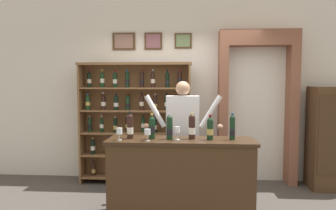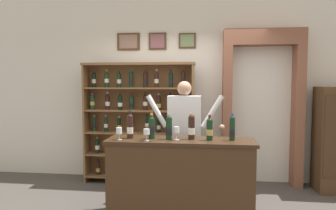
{
  "view_description": "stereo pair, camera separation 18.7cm",
  "coord_description": "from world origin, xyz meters",
  "px_view_note": "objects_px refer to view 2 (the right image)",
  "views": [
    {
      "loc": [
        0.13,
        -3.69,
        1.67
      ],
      "look_at": [
        -0.14,
        0.12,
        1.39
      ],
      "focal_mm": 32.84,
      "sensor_mm": 36.0,
      "label": 1
    },
    {
      "loc": [
        0.32,
        -3.68,
        1.67
      ],
      "look_at": [
        -0.14,
        0.12,
        1.39
      ],
      "focal_mm": 32.84,
      "sensor_mm": 36.0,
      "label": 2
    }
  ],
  "objects_px": {
    "shopkeeper": "(184,127)",
    "tasting_bottle_bianco": "(130,126)",
    "tasting_bottle_chianti": "(169,127)",
    "wine_glass_center": "(147,132)",
    "tasting_bottle_super_tuscan": "(210,129)",
    "tasting_bottle_prosecco": "(232,128)",
    "wine_shelf": "(139,119)",
    "wine_glass_left": "(177,131)",
    "tasting_counter": "(180,179)",
    "wine_glass_right": "(119,131)",
    "tasting_bottle_grappa": "(191,127)",
    "tasting_bottle_rosso": "(152,127)"
  },
  "relations": [
    {
      "from": "shopkeeper",
      "to": "tasting_bottle_bianco",
      "type": "relative_size",
      "value": 5.01
    },
    {
      "from": "tasting_bottle_chianti",
      "to": "wine_glass_center",
      "type": "distance_m",
      "value": 0.29
    },
    {
      "from": "tasting_bottle_super_tuscan",
      "to": "tasting_bottle_prosecco",
      "type": "height_order",
      "value": "tasting_bottle_prosecco"
    },
    {
      "from": "tasting_bottle_super_tuscan",
      "to": "wine_glass_center",
      "type": "height_order",
      "value": "tasting_bottle_super_tuscan"
    },
    {
      "from": "tasting_bottle_bianco",
      "to": "tasting_bottle_prosecco",
      "type": "height_order",
      "value": "tasting_bottle_bianco"
    },
    {
      "from": "shopkeeper",
      "to": "tasting_bottle_bianco",
      "type": "height_order",
      "value": "shopkeeper"
    },
    {
      "from": "wine_shelf",
      "to": "wine_glass_left",
      "type": "distance_m",
      "value": 1.52
    },
    {
      "from": "tasting_counter",
      "to": "tasting_bottle_prosecco",
      "type": "bearing_deg",
      "value": 0.89
    },
    {
      "from": "tasting_bottle_prosecco",
      "to": "tasting_bottle_bianco",
      "type": "bearing_deg",
      "value": -179.53
    },
    {
      "from": "wine_glass_left",
      "to": "wine_glass_right",
      "type": "bearing_deg",
      "value": -174.32
    },
    {
      "from": "wine_shelf",
      "to": "tasting_bottle_chianti",
      "type": "relative_size",
      "value": 6.37
    },
    {
      "from": "tasting_bottle_super_tuscan",
      "to": "wine_glass_center",
      "type": "distance_m",
      "value": 0.75
    },
    {
      "from": "wine_shelf",
      "to": "shopkeeper",
      "type": "relative_size",
      "value": 1.18
    },
    {
      "from": "tasting_bottle_bianco",
      "to": "tasting_bottle_chianti",
      "type": "relative_size",
      "value": 1.08
    },
    {
      "from": "wine_glass_center",
      "to": "wine_glass_left",
      "type": "relative_size",
      "value": 0.89
    },
    {
      "from": "wine_shelf",
      "to": "tasting_bottle_super_tuscan",
      "type": "bearing_deg",
      "value": -48.68
    },
    {
      "from": "tasting_counter",
      "to": "tasting_bottle_chianti",
      "type": "bearing_deg",
      "value": -176.0
    },
    {
      "from": "tasting_counter",
      "to": "wine_glass_left",
      "type": "distance_m",
      "value": 0.61
    },
    {
      "from": "tasting_bottle_chianti",
      "to": "tasting_bottle_bianco",
      "type": "bearing_deg",
      "value": 178.94
    },
    {
      "from": "wine_shelf",
      "to": "wine_glass_center",
      "type": "height_order",
      "value": "wine_shelf"
    },
    {
      "from": "tasting_counter",
      "to": "tasting_bottle_chianti",
      "type": "xyz_separation_m",
      "value": [
        -0.14,
        -0.01,
        0.64
      ]
    },
    {
      "from": "tasting_bottle_prosecco",
      "to": "wine_glass_right",
      "type": "xyz_separation_m",
      "value": [
        -1.35,
        -0.12,
        -0.04
      ]
    },
    {
      "from": "tasting_bottle_chianti",
      "to": "wine_shelf",
      "type": "bearing_deg",
      "value": 116.77
    },
    {
      "from": "tasting_bottle_prosecco",
      "to": "wine_glass_left",
      "type": "distance_m",
      "value": 0.66
    },
    {
      "from": "tasting_counter",
      "to": "wine_glass_left",
      "type": "height_order",
      "value": "wine_glass_left"
    },
    {
      "from": "wine_glass_center",
      "to": "wine_glass_left",
      "type": "height_order",
      "value": "wine_glass_left"
    },
    {
      "from": "shopkeeper",
      "to": "tasting_bottle_super_tuscan",
      "type": "bearing_deg",
      "value": -59.29
    },
    {
      "from": "tasting_bottle_prosecco",
      "to": "wine_glass_right",
      "type": "distance_m",
      "value": 1.36
    },
    {
      "from": "tasting_bottle_grappa",
      "to": "tasting_bottle_super_tuscan",
      "type": "bearing_deg",
      "value": -10.97
    },
    {
      "from": "tasting_counter",
      "to": "wine_glass_right",
      "type": "relative_size",
      "value": 11.99
    },
    {
      "from": "tasting_bottle_super_tuscan",
      "to": "wine_glass_left",
      "type": "bearing_deg",
      "value": -175.33
    },
    {
      "from": "tasting_bottle_prosecco",
      "to": "wine_glass_right",
      "type": "height_order",
      "value": "tasting_bottle_prosecco"
    },
    {
      "from": "tasting_counter",
      "to": "shopkeeper",
      "type": "relative_size",
      "value": 1.06
    },
    {
      "from": "wine_shelf",
      "to": "shopkeeper",
      "type": "height_order",
      "value": "wine_shelf"
    },
    {
      "from": "tasting_counter",
      "to": "tasting_bottle_super_tuscan",
      "type": "bearing_deg",
      "value": -2.37
    },
    {
      "from": "tasting_bottle_rosso",
      "to": "wine_glass_left",
      "type": "distance_m",
      "value": 0.32
    },
    {
      "from": "tasting_bottle_rosso",
      "to": "wine_glass_right",
      "type": "bearing_deg",
      "value": -163.29
    },
    {
      "from": "shopkeeper",
      "to": "tasting_bottle_chianti",
      "type": "xyz_separation_m",
      "value": [
        -0.15,
        -0.57,
        0.07
      ]
    },
    {
      "from": "shopkeeper",
      "to": "tasting_bottle_chianti",
      "type": "distance_m",
      "value": 0.59
    },
    {
      "from": "tasting_bottle_rosso",
      "to": "tasting_bottle_grappa",
      "type": "xyz_separation_m",
      "value": [
        0.49,
        0.03,
        0.01
      ]
    },
    {
      "from": "tasting_counter",
      "to": "shopkeeper",
      "type": "distance_m",
      "value": 0.8
    },
    {
      "from": "shopkeeper",
      "to": "tasting_bottle_prosecco",
      "type": "relative_size",
      "value": 5.21
    },
    {
      "from": "tasting_bottle_bianco",
      "to": "wine_glass_left",
      "type": "height_order",
      "value": "tasting_bottle_bianco"
    },
    {
      "from": "tasting_bottle_grappa",
      "to": "wine_glass_center",
      "type": "height_order",
      "value": "tasting_bottle_grappa"
    },
    {
      "from": "tasting_bottle_prosecco",
      "to": "wine_glass_center",
      "type": "distance_m",
      "value": 1.02
    },
    {
      "from": "tasting_bottle_super_tuscan",
      "to": "tasting_bottle_prosecco",
      "type": "bearing_deg",
      "value": 5.15
    },
    {
      "from": "tasting_counter",
      "to": "tasting_bottle_prosecco",
      "type": "height_order",
      "value": "tasting_bottle_prosecco"
    },
    {
      "from": "tasting_bottle_bianco",
      "to": "tasting_bottle_grappa",
      "type": "distance_m",
      "value": 0.76
    },
    {
      "from": "tasting_bottle_bianco",
      "to": "tasting_bottle_chianti",
      "type": "height_order",
      "value": "tasting_bottle_bianco"
    },
    {
      "from": "wine_glass_right",
      "to": "wine_glass_center",
      "type": "relative_size",
      "value": 1.05
    }
  ]
}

